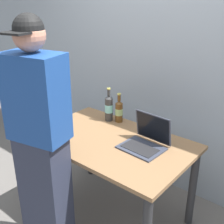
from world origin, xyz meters
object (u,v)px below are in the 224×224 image
at_px(laptop, 146,140).
at_px(person_figure, 41,145).
at_px(beer_bottle_brown, 109,108).
at_px(beer_bottle_dark, 119,111).

xyz_separation_m(laptop, person_figure, (-0.43, -0.66, 0.08)).
relative_size(beer_bottle_brown, beer_bottle_dark, 1.15).
distance_m(laptop, beer_bottle_dark, 0.51).
relative_size(beer_bottle_brown, person_figure, 0.18).
height_order(beer_bottle_brown, person_figure, person_figure).
height_order(beer_bottle_dark, person_figure, person_figure).
relative_size(laptop, beer_bottle_dark, 1.22).
xyz_separation_m(beer_bottle_brown, beer_bottle_dark, (0.09, 0.04, -0.02)).
height_order(beer_bottle_brown, beer_bottle_dark, beer_bottle_brown).
distance_m(beer_bottle_brown, beer_bottle_dark, 0.10).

